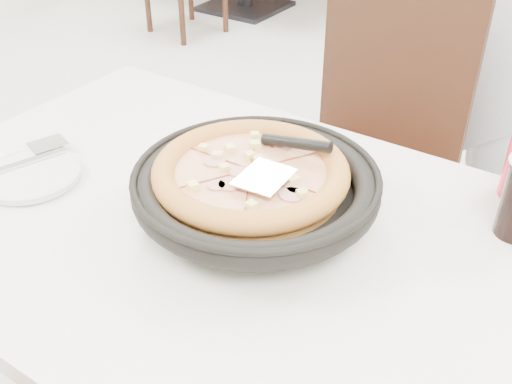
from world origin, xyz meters
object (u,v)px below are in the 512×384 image
Objects in this scene: chair_far at (361,179)px; side_plate at (31,175)px; main_table at (225,363)px; pizza at (251,180)px; pizza_pan at (256,196)px.

side_plate is (-0.35, -0.75, 0.28)m from chair_far.
main_table is 6.63× the size of side_plate.
side_plate is at bearing -164.09° from main_table.
pizza is 1.70× the size of side_plate.
main_table is 0.44m from pizza.
chair_far is 2.78× the size of pizza_pan.
pizza_pan is (0.07, -0.61, 0.32)m from chair_far.
main_table is 0.65m from chair_far.
pizza is (0.05, -0.60, 0.34)m from chair_far.
pizza reaches higher than side_plate.
pizza reaches higher than main_table.
pizza is (-0.02, 0.01, 0.02)m from pizza_pan.
chair_far is 3.09× the size of pizza.
pizza is at bearing 20.81° from side_plate.
pizza_pan is 0.43m from side_plate.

